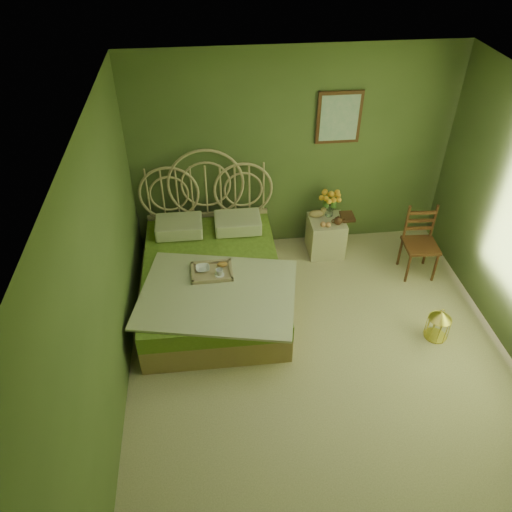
{
  "coord_description": "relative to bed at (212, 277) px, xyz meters",
  "views": [
    {
      "loc": [
        -1.07,
        -3.31,
        4.1
      ],
      "look_at": [
        -0.59,
        1.0,
        0.71
      ],
      "focal_mm": 35.0,
      "sensor_mm": 36.0,
      "label": 1
    }
  ],
  "objects": [
    {
      "name": "coffee_cup",
      "position": [
        0.08,
        -0.26,
        0.28
      ],
      "size": [
        0.1,
        0.1,
        0.08
      ],
      "primitive_type": "imported",
      "rotation": [
        0.0,
        0.0,
        -0.17
      ],
      "color": "white",
      "rests_on": "bed"
    },
    {
      "name": "floor",
      "position": [
        1.09,
        -1.16,
        -0.32
      ],
      "size": [
        4.5,
        4.5,
        0.0
      ],
      "primitive_type": "plane",
      "color": "beige",
      "rests_on": "ground"
    },
    {
      "name": "ceiling",
      "position": [
        1.09,
        -1.16,
        2.28
      ],
      "size": [
        4.5,
        4.5,
        0.0
      ],
      "primitive_type": "plane",
      "rotation": [
        3.14,
        0.0,
        0.0
      ],
      "color": "silver",
      "rests_on": "wall_back"
    },
    {
      "name": "birdcage",
      "position": [
        2.41,
        -0.91,
        -0.14
      ],
      "size": [
        0.24,
        0.24,
        0.37
      ],
      "rotation": [
        0.0,
        0.0,
        0.2
      ],
      "color": "gold",
      "rests_on": "floor"
    },
    {
      "name": "book_upper",
      "position": [
        1.71,
        0.77,
        0.21
      ],
      "size": [
        0.18,
        0.24,
        0.02
      ],
      "primitive_type": "imported",
      "rotation": [
        0.0,
        0.0,
        -0.02
      ],
      "color": "#472819",
      "rests_on": "nightstand"
    },
    {
      "name": "cereal_bowl",
      "position": [
        -0.1,
        -0.15,
        0.26
      ],
      "size": [
        0.16,
        0.16,
        0.04
      ],
      "primitive_type": "imported",
      "rotation": [
        0.0,
        0.0,
        0.04
      ],
      "color": "white",
      "rests_on": "bed"
    },
    {
      "name": "bed",
      "position": [
        0.0,
        0.0,
        0.0
      ],
      "size": [
        1.85,
        2.33,
        1.45
      ],
      "color": "#A08350",
      "rests_on": "floor"
    },
    {
      "name": "book_lower",
      "position": [
        1.71,
        0.77,
        0.19
      ],
      "size": [
        0.19,
        0.24,
        0.02
      ],
      "primitive_type": "imported",
      "rotation": [
        0.0,
        0.0,
        -0.07
      ],
      "color": "#381E0F",
      "rests_on": "nightstand"
    },
    {
      "name": "wall_back",
      "position": [
        1.09,
        1.09,
        0.98
      ],
      "size": [
        4.0,
        0.0,
        4.0
      ],
      "primitive_type": "plane",
      "rotation": [
        1.57,
        0.0,
        0.0
      ],
      "color": "#556937",
      "rests_on": "floor"
    },
    {
      "name": "nightstand",
      "position": [
        1.54,
        0.77,
        0.03
      ],
      "size": [
        0.46,
        0.47,
        0.93
      ],
      "color": "beige",
      "rests_on": "floor"
    },
    {
      "name": "wall_left",
      "position": [
        -0.91,
        -1.16,
        0.98
      ],
      "size": [
        0.0,
        4.5,
        4.5
      ],
      "primitive_type": "plane",
      "rotation": [
        1.57,
        0.0,
        1.57
      ],
      "color": "#556937",
      "rests_on": "floor"
    },
    {
      "name": "wall_art",
      "position": [
        1.63,
        1.06,
        1.43
      ],
      "size": [
        0.54,
        0.04,
        0.64
      ],
      "color": "#3D2110",
      "rests_on": "wall_back"
    },
    {
      "name": "chair",
      "position": [
        2.58,
        0.26,
        0.18
      ],
      "size": [
        0.42,
        0.42,
        0.9
      ],
      "rotation": [
        0.0,
        0.0,
        -0.05
      ],
      "color": "#3D2110",
      "rests_on": "floor"
    }
  ]
}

